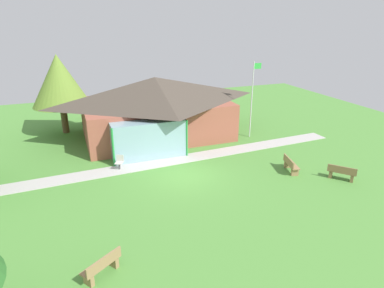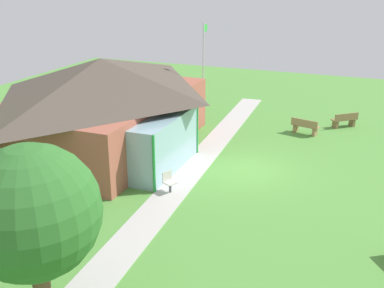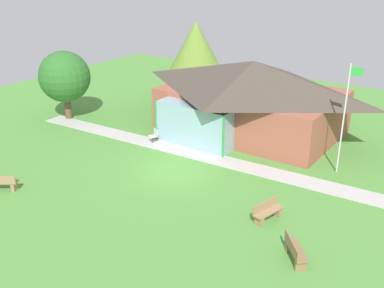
% 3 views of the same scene
% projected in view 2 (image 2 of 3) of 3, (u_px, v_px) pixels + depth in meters
% --- Properties ---
extents(ground_plane, '(44.00, 44.00, 0.00)m').
position_uv_depth(ground_plane, '(247.00, 169.00, 20.90)').
color(ground_plane, '#54933D').
extents(pavilion, '(11.30, 8.59, 4.41)m').
position_uv_depth(pavilion, '(105.00, 102.00, 22.82)').
color(pavilion, '#A35642').
rests_on(pavilion, ground_plane).
extents(footpath, '(23.68, 2.54, 0.03)m').
position_uv_depth(footpath, '(198.00, 162.00, 21.70)').
color(footpath, '#BCB7B2').
rests_on(footpath, ground_plane).
extents(flagpole, '(0.64, 0.08, 5.57)m').
position_uv_depth(flagpole, '(203.00, 66.00, 27.31)').
color(flagpole, silver).
rests_on(flagpole, ground_plane).
extents(bench_lawn_far_right, '(1.31, 1.43, 0.84)m').
position_uv_depth(bench_lawn_far_right, '(345.00, 120.00, 26.39)').
color(bench_lawn_far_right, olive).
rests_on(bench_lawn_far_right, ground_plane).
extents(bench_mid_right, '(0.81, 1.56, 0.84)m').
position_uv_depth(bench_mid_right, '(305.00, 127.00, 25.31)').
color(bench_mid_right, '#9E7A51').
rests_on(bench_mid_right, ground_plane).
extents(patio_chair_west, '(0.60, 0.60, 0.86)m').
position_uv_depth(patio_chair_west, '(169.00, 183.00, 18.60)').
color(patio_chair_west, beige).
rests_on(patio_chair_west, ground_plane).
extents(tree_west_hedge, '(3.36, 3.36, 4.56)m').
position_uv_depth(tree_west_hedge, '(32.00, 213.00, 11.22)').
color(tree_west_hedge, brown).
rests_on(tree_west_hedge, ground_plane).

